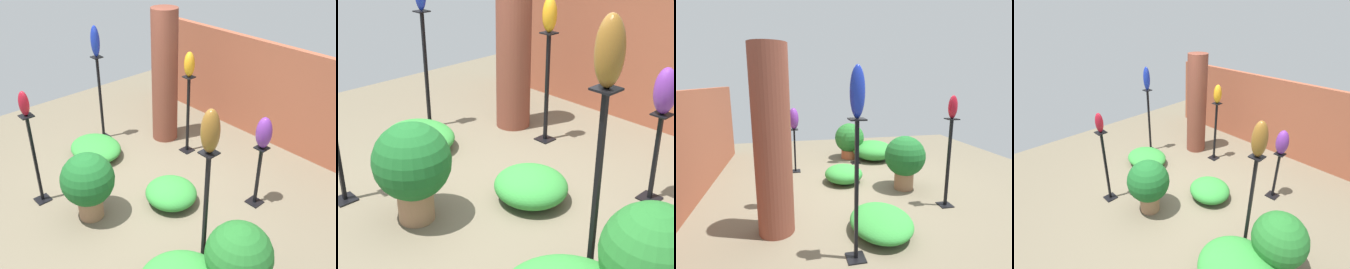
{
  "view_description": "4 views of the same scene",
  "coord_description": "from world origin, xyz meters",
  "views": [
    {
      "loc": [
        3.49,
        -2.61,
        3.58
      ],
      "look_at": [
        0.13,
        0.38,
        1.01
      ],
      "focal_mm": 42.0,
      "sensor_mm": 36.0,
      "label": 1
    },
    {
      "loc": [
        2.95,
        -2.54,
        2.52
      ],
      "look_at": [
        0.11,
        0.13,
        0.72
      ],
      "focal_mm": 50.0,
      "sensor_mm": 36.0,
      "label": 2
    },
    {
      "loc": [
        -4.31,
        1.27,
        1.86
      ],
      "look_at": [
        0.19,
        0.33,
        0.94
      ],
      "focal_mm": 28.0,
      "sensor_mm": 36.0,
      "label": 3
    },
    {
      "loc": [
        2.7,
        -2.71,
        3.18
      ],
      "look_at": [
        -0.26,
        0.13,
        1.17
      ],
      "focal_mm": 28.0,
      "sensor_mm": 36.0,
      "label": 4
    }
  ],
  "objects": [
    {
      "name": "ground_plane",
      "position": [
        0.0,
        0.0,
        0.0
      ],
      "size": [
        8.0,
        8.0,
        0.0
      ],
      "primitive_type": "plane",
      "color": "#6B604C"
    },
    {
      "name": "brick_wall_back",
      "position": [
        0.0,
        2.78,
        0.87
      ],
      "size": [
        5.6,
        0.12,
        1.74
      ],
      "primitive_type": "cube",
      "color": "#9E5138",
      "rests_on": "ground"
    },
    {
      "name": "brick_pillar",
      "position": [
        -1.18,
        1.48,
        1.15
      ],
      "size": [
        0.44,
        0.44,
        2.29
      ],
      "primitive_type": "cylinder",
      "color": "brown",
      "rests_on": "ground"
    },
    {
      "name": "pedestal_bronze",
      "position": [
        1.37,
        -0.19,
        0.73
      ],
      "size": [
        0.2,
        0.2,
        1.56
      ],
      "color": "black",
      "rests_on": "ground"
    },
    {
      "name": "pedestal_cobalt",
      "position": [
        -1.9,
        0.63,
        0.7
      ],
      "size": [
        0.2,
        0.2,
        1.52
      ],
      "color": "black",
      "rests_on": "ground"
    },
    {
      "name": "pedestal_violet",
      "position": [
        1.06,
        1.19,
        0.41
      ],
      "size": [
        0.2,
        0.2,
        0.91
      ],
      "color": "black",
      "rests_on": "ground"
    },
    {
      "name": "pedestal_amber",
      "position": [
        -0.57,
        1.45,
        0.62
      ],
      "size": [
        0.2,
        0.2,
        1.35
      ],
      "color": "black",
      "rests_on": "ground"
    },
    {
      "name": "art_vase_bronze",
      "position": [
        1.37,
        -0.19,
        1.8
      ],
      "size": [
        0.19,
        0.18,
        0.46
      ],
      "primitive_type": "ellipsoid",
      "color": "brown",
      "rests_on": "pedestal_bronze"
    },
    {
      "name": "art_vase_violet",
      "position": [
        1.06,
        1.19,
        1.13
      ],
      "size": [
        0.21,
        0.2,
        0.44
      ],
      "primitive_type": "ellipsoid",
      "color": "#6B2D8C",
      "rests_on": "pedestal_violet"
    },
    {
      "name": "art_vase_amber",
      "position": [
        -0.57,
        1.45,
        1.55
      ],
      "size": [
        0.17,
        0.17,
        0.39
      ],
      "primitive_type": "ellipsoid",
      "color": "orange",
      "rests_on": "pedestal_amber"
    },
    {
      "name": "potted_plant_back_center",
      "position": [
        -0.23,
        -0.67,
        0.56
      ],
      "size": [
        0.7,
        0.7,
        0.95
      ],
      "color": "#936B4C",
      "rests_on": "ground"
    },
    {
      "name": "potted_plant_mid_left",
      "position": [
        1.83,
        -0.15,
        0.48
      ],
      "size": [
        0.71,
        0.71,
        0.87
      ],
      "color": "#B25B38",
      "rests_on": "ground"
    },
    {
      "name": "foliage_bed_east",
      "position": [
        0.27,
        0.32,
        0.16
      ],
      "size": [
        0.73,
        0.71,
        0.33
      ],
      "primitive_type": "ellipsoid",
      "color": "#338C38",
      "rests_on": "ground"
    },
    {
      "name": "foliage_bed_center",
      "position": [
        -1.47,
        0.2,
        0.14
      ],
      "size": [
        0.93,
        0.78,
        0.28
      ],
      "primitive_type": "ellipsoid",
      "color": "#338C38",
      "rests_on": "ground"
    }
  ]
}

